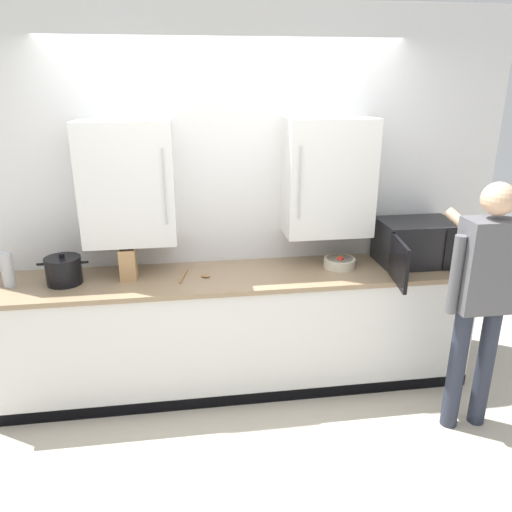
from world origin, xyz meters
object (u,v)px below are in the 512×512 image
at_px(fruit_bowl, 339,262).
at_px(microwave_oven, 413,243).
at_px(knife_block, 128,263).
at_px(stock_pot, 64,270).
at_px(person_figure, 482,289).
at_px(thermos_flask, 7,269).
at_px(wooden_spoon, 194,276).

bearing_deg(fruit_bowl, microwave_oven, -0.11).
distance_m(fruit_bowl, knife_block, 1.53).
bearing_deg(stock_pot, person_figure, -14.90).
relative_size(fruit_bowl, stock_pot, 0.69).
relative_size(stock_pot, knife_block, 1.10).
relative_size(microwave_oven, knife_block, 2.60).
height_order(microwave_oven, thermos_flask, microwave_oven).
height_order(wooden_spoon, knife_block, knife_block).
bearing_deg(wooden_spoon, thermos_flask, 179.22).
height_order(stock_pot, wooden_spoon, stock_pot).
bearing_deg(wooden_spoon, microwave_oven, 1.27).
distance_m(microwave_oven, person_figure, 0.74).
xyz_separation_m(fruit_bowl, wooden_spoon, (-1.08, -0.04, -0.03)).
xyz_separation_m(thermos_flask, knife_block, (0.79, 0.03, -0.01)).
distance_m(thermos_flask, knife_block, 0.79).
relative_size(fruit_bowl, knife_block, 0.77).
relative_size(fruit_bowl, wooden_spoon, 0.92).
height_order(fruit_bowl, knife_block, knife_block).
bearing_deg(knife_block, fruit_bowl, -0.27).
bearing_deg(fruit_bowl, wooden_spoon, -178.01).
bearing_deg(fruit_bowl, stock_pot, -179.29).
xyz_separation_m(wooden_spoon, knife_block, (-0.45, 0.04, 0.10)).
relative_size(thermos_flask, knife_block, 0.78).
xyz_separation_m(knife_block, person_figure, (2.22, -0.74, -0.02)).
bearing_deg(wooden_spoon, knife_block, 174.36).
bearing_deg(knife_block, wooden_spoon, -5.64).
distance_m(microwave_oven, thermos_flask, 2.88).
height_order(stock_pot, person_figure, person_figure).
height_order(wooden_spoon, thermos_flask, thermos_flask).
bearing_deg(microwave_oven, wooden_spoon, -178.73).
bearing_deg(knife_block, thermos_flask, -177.98).
relative_size(fruit_bowl, person_figure, 0.14).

